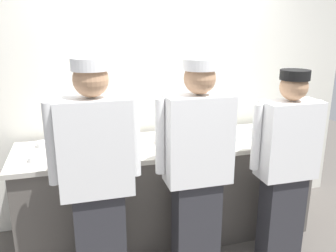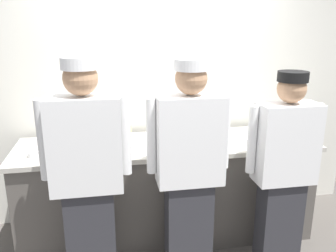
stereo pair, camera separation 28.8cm
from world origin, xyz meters
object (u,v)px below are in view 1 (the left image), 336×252
object	(u,v)px
squeeze_bottle_spare	(262,120)
ramekin_green_sauce	(42,144)
chef_far_right	(286,165)
plate_stack_front	(134,146)
ramekin_yellow_sauce	(85,156)
squeeze_bottle_secondary	(272,131)
ramekin_orange_sauce	(34,159)
chef_near_left	(97,178)
chef_center	(197,168)
sheet_tray	(228,136)
mixing_bowl_steel	(180,138)
squeeze_bottle_primary	(128,134)
ramekin_red_sauce	(254,128)
plate_stack_rear	(71,150)

from	to	relation	value
squeeze_bottle_spare	ramekin_green_sauce	distance (m)	2.14
chef_far_right	plate_stack_front	distance (m)	1.27
chef_far_right	ramekin_yellow_sauce	size ratio (longest dim) A/B	19.05
squeeze_bottle_secondary	ramekin_orange_sauce	bearing A→B (deg)	178.28
chef_near_left	ramekin_green_sauce	bearing A→B (deg)	116.02
squeeze_bottle_spare	chef_far_right	bearing A→B (deg)	-106.24
chef_near_left	ramekin_orange_sauce	xyz separation A→B (m)	(-0.45, 0.49, 0.01)
squeeze_bottle_secondary	chef_center	bearing A→B (deg)	-154.76
chef_far_right	sheet_tray	size ratio (longest dim) A/B	3.16
chef_far_right	ramekin_orange_sauce	bearing A→B (deg)	166.08
chef_far_right	chef_near_left	bearing A→B (deg)	-179.71
ramekin_green_sauce	ramekin_orange_sauce	bearing A→B (deg)	-96.54
chef_near_left	squeeze_bottle_spare	size ratio (longest dim) A/B	9.56
mixing_bowl_steel	squeeze_bottle_primary	distance (m)	0.47
plate_stack_front	ramekin_green_sauce	distance (m)	0.81
squeeze_bottle_secondary	ramekin_red_sauce	bearing A→B (deg)	88.05
squeeze_bottle_spare	ramekin_orange_sauce	world-z (taller)	squeeze_bottle_spare
chef_far_right	squeeze_bottle_primary	distance (m)	1.37
ramekin_red_sauce	squeeze_bottle_primary	bearing A→B (deg)	-178.10
chef_near_left	ramekin_yellow_sauce	world-z (taller)	chef_near_left
chef_far_right	ramekin_orange_sauce	distance (m)	2.00
chef_center	chef_near_left	bearing A→B (deg)	-178.83
plate_stack_front	mixing_bowl_steel	xyz separation A→B (m)	(0.43, 0.05, 0.02)
sheet_tray	squeeze_bottle_secondary	bearing A→B (deg)	-34.94
plate_stack_rear	ramekin_green_sauce	size ratio (longest dim) A/B	2.07
ramekin_red_sauce	chef_center	bearing A→B (deg)	-139.32
chef_far_right	plate_stack_rear	distance (m)	1.76
chef_center	sheet_tray	world-z (taller)	chef_center
squeeze_bottle_secondary	ramekin_yellow_sauce	xyz separation A→B (m)	(-1.67, 0.01, -0.08)
squeeze_bottle_primary	plate_stack_front	bearing A→B (deg)	-83.14
chef_center	chef_far_right	xyz separation A→B (m)	(0.75, -0.01, -0.06)
squeeze_bottle_spare	plate_stack_front	bearing A→B (deg)	-169.51
squeeze_bottle_primary	squeeze_bottle_spare	distance (m)	1.40
chef_near_left	squeeze_bottle_spare	distance (m)	1.91
plate_stack_rear	mixing_bowl_steel	world-z (taller)	mixing_bowl_steel
sheet_tray	ramekin_orange_sauce	xyz separation A→B (m)	(-1.73, -0.17, 0.01)
squeeze_bottle_secondary	ramekin_green_sauce	size ratio (longest dim) A/B	2.01
ramekin_orange_sauce	ramekin_green_sauce	distance (m)	0.35
plate_stack_front	ramekin_red_sauce	world-z (taller)	plate_stack_front
chef_far_right	plate_stack_front	size ratio (longest dim) A/B	7.82
squeeze_bottle_secondary	ramekin_green_sauce	world-z (taller)	squeeze_bottle_secondary
chef_near_left	plate_stack_rear	distance (m)	0.61
squeeze_bottle_spare	ramekin_green_sauce	bearing A→B (deg)	179.48
squeeze_bottle_secondary	mixing_bowl_steel	bearing A→B (deg)	167.64
ramekin_red_sauce	ramekin_green_sauce	distance (m)	2.03
chef_center	ramekin_orange_sauce	xyz separation A→B (m)	(-1.19, 0.47, 0.02)
ramekin_orange_sauce	ramekin_green_sauce	size ratio (longest dim) A/B	0.92
chef_far_right	squeeze_bottle_spare	world-z (taller)	chef_far_right
squeeze_bottle_spare	ramekin_orange_sauce	xyz separation A→B (m)	(-2.18, -0.33, -0.07)
ramekin_yellow_sauce	squeeze_bottle_secondary	bearing A→B (deg)	-0.28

